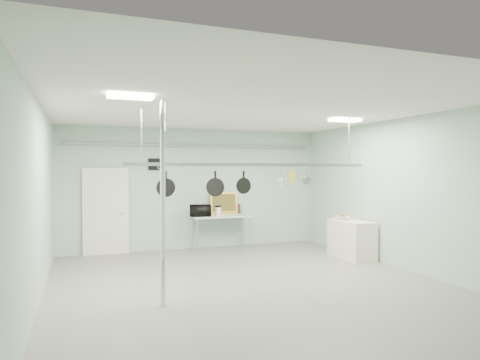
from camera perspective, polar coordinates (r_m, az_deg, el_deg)
name	(u,v)px	position (r m, az deg, el deg)	size (l,w,h in m)	color
floor	(251,285)	(8.00, 1.44, -13.88)	(8.00, 8.00, 0.00)	gray
ceiling	(251,109)	(7.80, 1.45, 9.38)	(7.00, 8.00, 0.02)	silver
back_wall	(195,189)	(11.53, -5.98, -1.15)	(7.00, 0.02, 3.20)	#A1C1AD
right_wall	(405,194)	(9.60, 21.17, -1.73)	(0.02, 8.00, 3.20)	#A1C1AD
door	(106,212)	(11.16, -17.44, -4.12)	(1.10, 0.10, 2.20)	silver
wall_vent	(154,164)	(11.27, -11.39, 2.08)	(0.30, 0.04, 0.30)	black
conduit_pipe	(196,146)	(11.45, -5.88, 4.59)	(0.07, 0.07, 6.60)	gray
chrome_pole	(163,202)	(6.68, -10.25, -2.96)	(0.08, 0.08, 3.20)	silver
prep_table	(221,218)	(11.38, -2.54, -5.06)	(1.60, 0.70, 0.91)	#A1BEAE
side_cabinet	(351,239)	(10.60, 14.64, -7.66)	(0.60, 1.20, 0.90)	silver
pot_rack	(255,163)	(8.07, 1.97, 2.26)	(4.80, 0.06, 1.00)	#B7B7BC
light_panel_left	(130,97)	(6.48, -14.41, 10.72)	(0.65, 0.30, 0.05)	white
light_panel_right	(345,120)	(9.45, 13.80, 7.75)	(0.65, 0.30, 0.05)	white
microwave	(200,211)	(11.10, -5.30, -4.08)	(0.53, 0.36, 0.30)	black
coffee_canister	(218,212)	(11.16, -2.93, -4.22)	(0.15, 0.15, 0.23)	white
painting_large	(224,203)	(11.68, -2.17, -3.10)	(0.78, 0.05, 0.58)	gold
painting_small	(235,209)	(11.80, -0.67, -3.86)	(0.30, 0.04, 0.25)	#371A13
fruit_bowl	(342,218)	(10.70, 13.49, -4.90)	(0.35, 0.35, 0.08)	white
skillet_left	(166,183)	(7.59, -9.86, -0.43)	(0.33, 0.06, 0.44)	black
skillet_mid	(215,184)	(7.81, -3.32, -0.51)	(0.34, 0.06, 0.48)	black
skillet_right	(244,182)	(7.99, 0.49, -0.24)	(0.30, 0.06, 0.41)	black
whisk	(280,179)	(8.29, 5.39, 0.14)	(0.16, 0.16, 0.32)	#B5B6BA
grater	(293,177)	(8.41, 7.02, 0.39)	(0.10, 0.02, 0.25)	yellow
saucepan	(306,178)	(8.56, 8.85, 0.29)	(0.15, 0.10, 0.28)	silver
fruit_cluster	(342,216)	(10.70, 13.49, -4.69)	(0.24, 0.24, 0.09)	#AB150F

